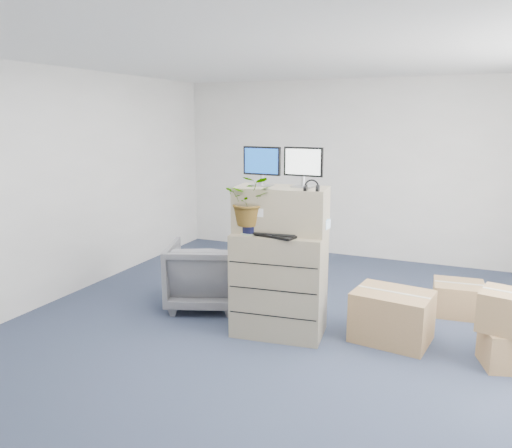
# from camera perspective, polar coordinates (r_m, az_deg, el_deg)

# --- Properties ---
(ground) EXTENTS (7.00, 7.00, 0.00)m
(ground) POSITION_cam_1_polar(r_m,az_deg,el_deg) (5.12, 3.18, -13.43)
(ground) COLOR #29354A
(ground) RESTS_ON ground
(wall_back) EXTENTS (6.00, 0.02, 2.80)m
(wall_back) POSITION_cam_1_polar(r_m,az_deg,el_deg) (8.05, 12.02, 6.07)
(wall_back) COLOR beige
(wall_back) RESTS_ON ground
(filing_cabinet_lower) EXTENTS (0.97, 0.66, 1.07)m
(filing_cabinet_lower) POSITION_cam_1_polar(r_m,az_deg,el_deg) (5.16, 2.67, -6.80)
(filing_cabinet_lower) COLOR tan
(filing_cabinet_lower) RESTS_ON ground
(filing_cabinet_upper) EXTENTS (0.96, 0.56, 0.46)m
(filing_cabinet_upper) POSITION_cam_1_polar(r_m,az_deg,el_deg) (5.02, 2.90, 1.66)
(filing_cabinet_upper) COLOR tan
(filing_cabinet_upper) RESTS_ON filing_cabinet_lower
(monitor_left) EXTENTS (0.40, 0.16, 0.40)m
(monitor_left) POSITION_cam_1_polar(r_m,az_deg,el_deg) (5.03, 0.67, 6.88)
(monitor_left) COLOR #99999E
(monitor_left) RESTS_ON filing_cabinet_upper
(monitor_right) EXTENTS (0.40, 0.16, 0.40)m
(monitor_right) POSITION_cam_1_polar(r_m,az_deg,el_deg) (4.94, 5.42, 6.74)
(monitor_right) COLOR #99999E
(monitor_right) RESTS_ON filing_cabinet_upper
(headphones) EXTENTS (0.14, 0.03, 0.14)m
(headphones) POSITION_cam_1_polar(r_m,az_deg,el_deg) (4.73, 6.38, 4.25)
(headphones) COLOR black
(headphones) RESTS_ON filing_cabinet_upper
(keyboard) EXTENTS (0.49, 0.29, 0.02)m
(keyboard) POSITION_cam_1_polar(r_m,az_deg,el_deg) (4.87, 2.07, -1.27)
(keyboard) COLOR black
(keyboard) RESTS_ON filing_cabinet_lower
(mouse) EXTENTS (0.11, 0.08, 0.04)m
(mouse) POSITION_cam_1_polar(r_m,az_deg,el_deg) (4.81, 6.67, -1.41)
(mouse) COLOR silver
(mouse) RESTS_ON filing_cabinet_lower
(water_bottle) EXTENTS (0.07, 0.07, 0.25)m
(water_bottle) POSITION_cam_1_polar(r_m,az_deg,el_deg) (5.04, 3.27, 0.48)
(water_bottle) COLOR #9B9EA3
(water_bottle) RESTS_ON filing_cabinet_lower
(phone_dock) EXTENTS (0.06, 0.05, 0.13)m
(phone_dock) POSITION_cam_1_polar(r_m,az_deg,el_deg) (5.04, 1.91, -0.44)
(phone_dock) COLOR silver
(phone_dock) RESTS_ON filing_cabinet_lower
(external_drive) EXTENTS (0.21, 0.18, 0.05)m
(external_drive) POSITION_cam_1_polar(r_m,az_deg,el_deg) (5.06, 6.63, -0.64)
(external_drive) COLOR black
(external_drive) RESTS_ON filing_cabinet_lower
(tissue_box) EXTENTS (0.25, 0.14, 0.09)m
(tissue_box) POSITION_cam_1_polar(r_m,az_deg,el_deg) (5.01, 6.99, 0.07)
(tissue_box) COLOR #3F92D6
(tissue_box) RESTS_ON external_drive
(potted_plant) EXTENTS (0.58, 0.61, 0.48)m
(potted_plant) POSITION_cam_1_polar(r_m,az_deg,el_deg) (4.92, -0.69, 1.97)
(potted_plant) COLOR #90A685
(potted_plant) RESTS_ON filing_cabinet_lower
(office_chair) EXTENTS (1.05, 1.02, 0.86)m
(office_chair) POSITION_cam_1_polar(r_m,az_deg,el_deg) (5.95, -5.89, -5.36)
(office_chair) COLOR slate
(office_chair) RESTS_ON ground
(cardboard_boxes) EXTENTS (2.28, 1.70, 0.70)m
(cardboard_boxes) POSITION_cam_1_polar(r_m,az_deg,el_deg) (5.38, 23.42, -10.11)
(cardboard_boxes) COLOR olive
(cardboard_boxes) RESTS_ON ground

